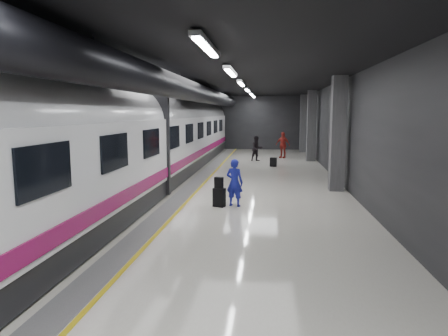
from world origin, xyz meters
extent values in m
plane|color=silver|center=(0.00, 0.00, 0.00)|extent=(40.00, 40.00, 0.00)
cube|color=black|center=(0.00, 0.00, 4.50)|extent=(10.00, 40.00, 0.02)
cube|color=#28282B|center=(0.00, 20.00, 2.25)|extent=(10.00, 0.02, 4.50)
cube|color=#28282B|center=(-5.00, 0.00, 2.25)|extent=(0.02, 40.00, 4.50)
cube|color=#28282B|center=(5.00, 0.00, 2.25)|extent=(0.02, 40.00, 4.50)
cube|color=slate|center=(-1.35, 0.00, 0.01)|extent=(0.65, 39.80, 0.01)
cube|color=gold|center=(-0.95, 0.00, 0.01)|extent=(0.10, 39.80, 0.01)
cylinder|color=black|center=(-1.30, 0.00, 3.95)|extent=(0.80, 38.00, 0.80)
cube|color=silver|center=(0.60, -6.00, 4.40)|extent=(0.22, 2.60, 0.10)
cube|color=silver|center=(0.60, -1.00, 4.40)|extent=(0.22, 2.60, 0.10)
cube|color=silver|center=(0.60, 4.00, 4.40)|extent=(0.22, 2.60, 0.10)
cube|color=silver|center=(0.60, 9.00, 4.40)|extent=(0.22, 2.60, 0.10)
cube|color=silver|center=(0.60, 14.00, 4.40)|extent=(0.22, 2.60, 0.10)
cube|color=silver|center=(0.60, 18.00, 4.40)|extent=(0.22, 2.60, 0.10)
cube|color=#515154|center=(4.55, 2.00, 2.25)|extent=(0.55, 0.55, 4.50)
cube|color=#515154|center=(4.55, 12.00, 2.25)|extent=(0.55, 0.55, 4.50)
cube|color=#515154|center=(4.55, 18.00, 2.25)|extent=(0.55, 0.55, 4.50)
cube|color=black|center=(-3.25, 0.00, 0.35)|extent=(2.80, 38.00, 0.60)
cube|color=white|center=(-3.25, 0.00, 1.75)|extent=(2.90, 38.00, 2.20)
cylinder|color=white|center=(-3.25, 0.00, 2.70)|extent=(2.80, 38.00, 2.80)
cube|color=#870C4B|center=(-1.78, 0.00, 0.95)|extent=(0.04, 38.00, 0.35)
cube|color=black|center=(-3.25, 0.00, 2.00)|extent=(3.05, 0.25, 3.80)
cube|color=black|center=(-1.78, -8.00, 2.15)|extent=(0.05, 1.60, 0.85)
cube|color=black|center=(-1.78, -5.00, 2.15)|extent=(0.05, 1.60, 0.85)
cube|color=black|center=(-1.78, -2.00, 2.15)|extent=(0.05, 1.60, 0.85)
cube|color=black|center=(-1.78, 1.00, 2.15)|extent=(0.05, 1.60, 0.85)
cube|color=black|center=(-1.78, 4.00, 2.15)|extent=(0.05, 1.60, 0.85)
cube|color=black|center=(-1.78, 7.00, 2.15)|extent=(0.05, 1.60, 0.85)
cube|color=black|center=(-1.78, 10.00, 2.15)|extent=(0.05, 1.60, 0.85)
cube|color=black|center=(-1.78, 13.00, 2.15)|extent=(0.05, 1.60, 0.85)
cube|color=black|center=(-1.78, 16.00, 2.15)|extent=(0.05, 1.60, 0.85)
imported|color=#162CAC|center=(0.75, -1.16, 0.79)|extent=(0.66, 0.54, 1.58)
cube|color=black|center=(0.26, -1.31, 0.31)|extent=(0.44, 0.36, 0.62)
cube|color=black|center=(0.25, -1.32, 0.80)|extent=(0.31, 0.22, 0.37)
imported|color=black|center=(1.09, 11.48, 0.80)|extent=(0.96, 0.89, 1.59)
imported|color=maroon|center=(2.81, 13.52, 0.89)|extent=(1.13, 0.88, 1.79)
cube|color=black|center=(2.13, 8.92, 0.26)|extent=(0.41, 0.33, 0.53)
camera|label=1|loc=(1.86, -14.11, 3.07)|focal=32.00mm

